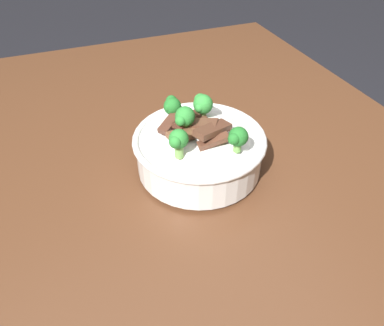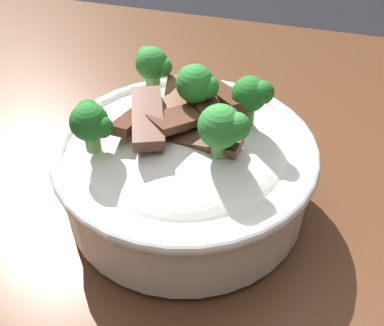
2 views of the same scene
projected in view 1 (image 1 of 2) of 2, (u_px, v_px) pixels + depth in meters
The scene contains 2 objects.
dining_table at pixel (226, 221), 0.70m from camera, with size 1.57×0.98×0.76m.
rice_bowl at pixel (199, 146), 0.68m from camera, with size 0.25×0.25×0.15m.
Camera 1 is at (-0.41, 0.23, 1.23)m, focal length 34.05 mm.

